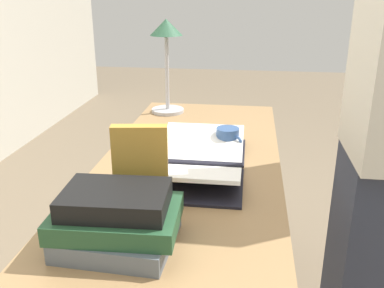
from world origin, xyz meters
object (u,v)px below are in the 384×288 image
(reading_lamp, at_px, (166,46))
(person_reader, at_px, (381,145))
(book_stack_tall, at_px, (117,219))
(open_book, at_px, (198,161))
(coffee_mug, at_px, (228,139))
(book_standing_upright, at_px, (141,170))

(reading_lamp, height_order, person_reader, person_reader)
(book_stack_tall, bearing_deg, open_book, -15.13)
(open_book, xyz_separation_m, coffee_mug, (0.18, -0.09, 0.02))
(book_stack_tall, relative_size, reading_lamp, 0.67)
(book_stack_tall, distance_m, book_standing_upright, 0.17)
(book_stack_tall, relative_size, coffee_mug, 2.92)
(coffee_mug, bearing_deg, open_book, 154.07)
(open_book, height_order, coffee_mug, coffee_mug)
(coffee_mug, xyz_separation_m, person_reader, (-0.17, -0.49, 0.06))
(open_book, xyz_separation_m, person_reader, (0.02, -0.58, 0.08))
(coffee_mug, distance_m, person_reader, 0.52)
(person_reader, bearing_deg, open_book, -88.38)
(open_book, xyz_separation_m, book_standing_upright, (-0.31, 0.11, 0.10))
(person_reader, bearing_deg, coffee_mug, -108.65)
(open_book, bearing_deg, person_reader, -88.67)
(book_standing_upright, distance_m, coffee_mug, 0.54)
(book_stack_tall, distance_m, person_reader, 0.86)
(book_stack_tall, xyz_separation_m, person_reader, (0.49, -0.71, 0.04))
(book_standing_upright, relative_size, reading_lamp, 0.56)
(open_book, bearing_deg, book_stack_tall, 164.58)
(coffee_mug, relative_size, person_reader, 0.06)
(book_stack_tall, bearing_deg, person_reader, -55.11)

